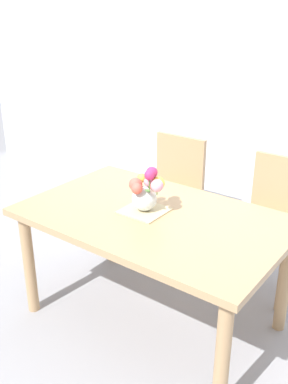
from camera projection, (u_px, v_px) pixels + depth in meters
The scene contains 7 objects.
ground_plane at pixel (153, 318), 2.76m from camera, with size 12.00×12.00×0.00m, color #939399.
back_wall at pixel (276, 62), 3.39m from camera, with size 7.00×0.10×2.80m, color silver.
dining_table at pixel (153, 228), 2.52m from camera, with size 1.48×0.93×0.72m.
chair_left at pixel (172, 187), 3.38m from camera, with size 0.42×0.42×0.90m.
chair_right at pixel (274, 215), 2.93m from camera, with size 0.42×0.42×0.90m.
placemat at pixel (144, 211), 2.51m from camera, with size 0.24×0.24×0.01m, color #CCB789.
flower_vase at pixel (146, 191), 2.46m from camera, with size 0.23×0.19×0.25m.
Camera 1 is at (1.30, -1.82, 1.81)m, focal length 41.37 mm.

